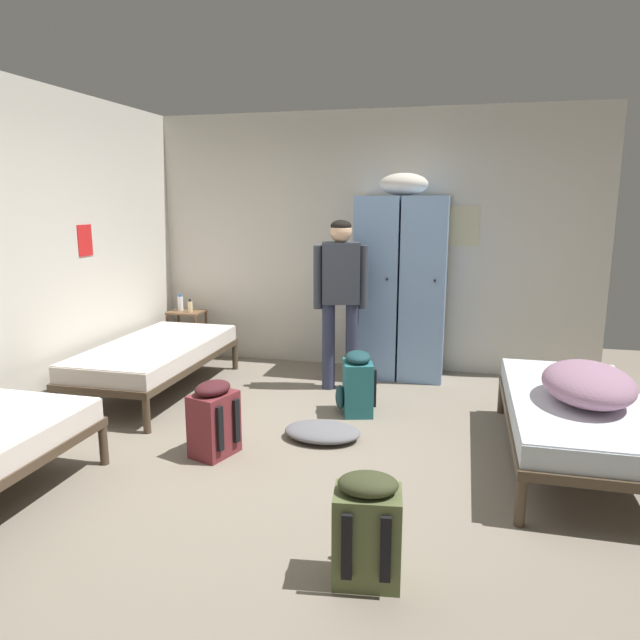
{
  "coord_description": "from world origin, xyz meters",
  "views": [
    {
      "loc": [
        0.99,
        -3.79,
        1.8
      ],
      "look_at": [
        0.0,
        0.24,
        0.95
      ],
      "focal_mm": 32.72,
      "sensor_mm": 36.0,
      "label": 1
    }
  ],
  "objects_px": {
    "backpack_teal": "(356,384)",
    "clothes_pile_grey": "(323,432)",
    "water_bottle": "(180,303)",
    "locker_bank": "(401,284)",
    "lotion_bottle": "(190,306)",
    "bed_right": "(575,412)",
    "shelf_unit": "(187,330)",
    "bedding_heap": "(588,383)",
    "person_traveler": "(341,289)",
    "bed_left_rear": "(156,354)",
    "backpack_maroon": "(213,420)",
    "backpack_olive": "(367,529)"
  },
  "relations": [
    {
      "from": "backpack_maroon",
      "to": "clothes_pile_grey",
      "type": "relative_size",
      "value": 0.93
    },
    {
      "from": "bedding_heap",
      "to": "person_traveler",
      "type": "xyz_separation_m",
      "value": [
        -1.96,
        1.34,
        0.37
      ]
    },
    {
      "from": "bedding_heap",
      "to": "bed_right",
      "type": "bearing_deg",
      "value": 115.58
    },
    {
      "from": "bed_right",
      "to": "bed_left_rear",
      "type": "bearing_deg",
      "value": 168.85
    },
    {
      "from": "bed_left_rear",
      "to": "water_bottle",
      "type": "height_order",
      "value": "water_bottle"
    },
    {
      "from": "bed_left_rear",
      "to": "backpack_maroon",
      "type": "height_order",
      "value": "backpack_maroon"
    },
    {
      "from": "shelf_unit",
      "to": "backpack_maroon",
      "type": "relative_size",
      "value": 1.04
    },
    {
      "from": "shelf_unit",
      "to": "lotion_bottle",
      "type": "relative_size",
      "value": 3.81
    },
    {
      "from": "locker_bank",
      "to": "lotion_bottle",
      "type": "bearing_deg",
      "value": -179.8
    },
    {
      "from": "person_traveler",
      "to": "clothes_pile_grey",
      "type": "bearing_deg",
      "value": -84.11
    },
    {
      "from": "backpack_olive",
      "to": "bed_right",
      "type": "bearing_deg",
      "value": 53.36
    },
    {
      "from": "shelf_unit",
      "to": "lotion_bottle",
      "type": "xyz_separation_m",
      "value": [
        0.07,
        -0.04,
        0.29
      ]
    },
    {
      "from": "bedding_heap",
      "to": "backpack_olive",
      "type": "bearing_deg",
      "value": -129.28
    },
    {
      "from": "locker_bank",
      "to": "lotion_bottle",
      "type": "relative_size",
      "value": 13.83
    },
    {
      "from": "shelf_unit",
      "to": "water_bottle",
      "type": "bearing_deg",
      "value": 165.96
    },
    {
      "from": "water_bottle",
      "to": "backpack_teal",
      "type": "relative_size",
      "value": 0.35
    },
    {
      "from": "bed_right",
      "to": "backpack_teal",
      "type": "distance_m",
      "value": 1.75
    },
    {
      "from": "locker_bank",
      "to": "bedding_heap",
      "type": "xyz_separation_m",
      "value": [
        1.45,
        -1.91,
        -0.35
      ]
    },
    {
      "from": "bed_right",
      "to": "backpack_maroon",
      "type": "height_order",
      "value": "backpack_maroon"
    },
    {
      "from": "bed_left_rear",
      "to": "backpack_teal",
      "type": "distance_m",
      "value": 1.95
    },
    {
      "from": "locker_bank",
      "to": "lotion_bottle",
      "type": "distance_m",
      "value": 2.38
    },
    {
      "from": "bedding_heap",
      "to": "person_traveler",
      "type": "height_order",
      "value": "person_traveler"
    },
    {
      "from": "shelf_unit",
      "to": "backpack_olive",
      "type": "height_order",
      "value": "shelf_unit"
    },
    {
      "from": "water_bottle",
      "to": "backpack_maroon",
      "type": "height_order",
      "value": "water_bottle"
    },
    {
      "from": "locker_bank",
      "to": "bed_right",
      "type": "height_order",
      "value": "locker_bank"
    },
    {
      "from": "locker_bank",
      "to": "bed_left_rear",
      "type": "xyz_separation_m",
      "value": [
        -2.17,
        -1.12,
        -0.59
      ]
    },
    {
      "from": "bedding_heap",
      "to": "lotion_bottle",
      "type": "height_order",
      "value": "bedding_heap"
    },
    {
      "from": "backpack_teal",
      "to": "water_bottle",
      "type": "bearing_deg",
      "value": 150.97
    },
    {
      "from": "water_bottle",
      "to": "backpack_teal",
      "type": "xyz_separation_m",
      "value": [
        2.27,
        -1.26,
        -0.4
      ]
    },
    {
      "from": "person_traveler",
      "to": "backpack_teal",
      "type": "xyz_separation_m",
      "value": [
        0.28,
        -0.64,
        -0.72
      ]
    },
    {
      "from": "shelf_unit",
      "to": "bed_left_rear",
      "type": "height_order",
      "value": "shelf_unit"
    },
    {
      "from": "backpack_maroon",
      "to": "backpack_olive",
      "type": "height_order",
      "value": "same"
    },
    {
      "from": "bed_left_rear",
      "to": "backpack_olive",
      "type": "distance_m",
      "value": 3.32
    },
    {
      "from": "bed_right",
      "to": "backpack_olive",
      "type": "distance_m",
      "value": 1.98
    },
    {
      "from": "backpack_maroon",
      "to": "shelf_unit",
      "type": "bearing_deg",
      "value": 120.22
    },
    {
      "from": "person_traveler",
      "to": "water_bottle",
      "type": "bearing_deg",
      "value": 162.68
    },
    {
      "from": "bedding_heap",
      "to": "person_traveler",
      "type": "relative_size",
      "value": 0.5
    },
    {
      "from": "locker_bank",
      "to": "bedding_heap",
      "type": "relative_size",
      "value": 2.55
    },
    {
      "from": "bedding_heap",
      "to": "clothes_pile_grey",
      "type": "distance_m",
      "value": 1.91
    },
    {
      "from": "person_traveler",
      "to": "water_bottle",
      "type": "xyz_separation_m",
      "value": [
        -2.0,
        0.62,
        -0.33
      ]
    },
    {
      "from": "person_traveler",
      "to": "backpack_teal",
      "type": "distance_m",
      "value": 1.0
    },
    {
      "from": "bed_right",
      "to": "bedding_heap",
      "type": "height_order",
      "value": "bedding_heap"
    },
    {
      "from": "shelf_unit",
      "to": "bed_right",
      "type": "xyz_separation_m",
      "value": [
        3.83,
        -1.86,
        0.04
      ]
    },
    {
      "from": "backpack_teal",
      "to": "clothes_pile_grey",
      "type": "distance_m",
      "value": 0.66
    },
    {
      "from": "bed_left_rear",
      "to": "person_traveler",
      "type": "height_order",
      "value": "person_traveler"
    },
    {
      "from": "locker_bank",
      "to": "shelf_unit",
      "type": "bearing_deg",
      "value": 179.25
    },
    {
      "from": "locker_bank",
      "to": "bed_left_rear",
      "type": "relative_size",
      "value": 1.09
    },
    {
      "from": "locker_bank",
      "to": "backpack_olive",
      "type": "height_order",
      "value": "locker_bank"
    },
    {
      "from": "person_traveler",
      "to": "clothes_pile_grey",
      "type": "distance_m",
      "value": 1.56
    },
    {
      "from": "bed_right",
      "to": "bed_left_rear",
      "type": "relative_size",
      "value": 1.0
    }
  ]
}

